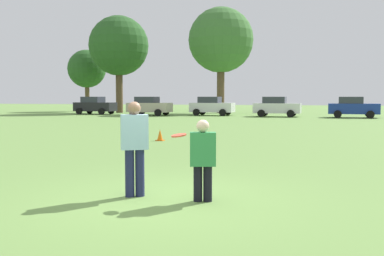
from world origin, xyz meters
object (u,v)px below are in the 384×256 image
at_px(player_thrower, 135,143).
at_px(parked_car_near_right, 353,107).
at_px(frisbee, 179,135).
at_px(traffic_cone, 160,135).
at_px(parked_car_mid_left, 149,106).
at_px(parked_car_center, 212,106).
at_px(player_defender, 203,156).
at_px(parked_car_near_left, 95,105).
at_px(parked_car_mid_right, 277,107).

relative_size(player_thrower, parked_car_near_right, 0.41).
bearing_deg(parked_car_near_right, frisbee, -100.36).
height_order(traffic_cone, parked_car_mid_left, parked_car_mid_left).
xyz_separation_m(traffic_cone, parked_car_mid_left, (-8.95, 22.84, 0.69)).
bearing_deg(parked_car_center, player_defender, -78.10).
xyz_separation_m(traffic_cone, parked_car_near_left, (-15.40, 24.13, 0.69)).
relative_size(frisbee, parked_car_center, 0.06).
height_order(frisbee, parked_car_center, parked_car_center).
height_order(player_defender, parked_car_mid_left, parked_car_mid_left).
distance_m(frisbee, parked_car_mid_right, 33.34).
xyz_separation_m(player_thrower, frisbee, (0.89, -0.13, 0.18)).
height_order(traffic_cone, parked_car_center, parked_car_center).
height_order(player_defender, frisbee, player_defender).
height_order(parked_car_mid_left, parked_car_center, same).
xyz_separation_m(parked_car_center, parked_car_mid_right, (6.29, -1.03, 0.00)).
bearing_deg(player_thrower, parked_car_near_right, 78.11).
distance_m(player_defender, parked_car_center, 35.04).
bearing_deg(parked_car_mid_right, traffic_cone, -97.90).
bearing_deg(parked_car_center, traffic_cone, -82.88).
height_order(frisbee, traffic_cone, frisbee).
bearing_deg(parked_car_near_right, parked_car_mid_left, -179.16).
height_order(player_thrower, traffic_cone, player_thrower).
bearing_deg(parked_car_near_right, parked_car_near_left, 177.68).
distance_m(parked_car_mid_left, parked_car_mid_right, 12.21).
relative_size(parked_car_center, parked_car_mid_right, 1.00).
distance_m(player_defender, frisbee, 0.56).
distance_m(player_thrower, parked_car_near_right, 33.66).
distance_m(parked_car_near_left, parked_car_mid_left, 6.59).
xyz_separation_m(frisbee, parked_car_near_left, (-19.16, 34.08, -0.24)).
distance_m(parked_car_mid_left, parked_car_near_right, 18.75).
bearing_deg(parked_car_near_left, player_defender, -60.07).
relative_size(player_thrower, parked_car_mid_right, 0.41).
xyz_separation_m(player_defender, frisbee, (-0.42, -0.07, 0.37)).
bearing_deg(parked_car_mid_right, parked_car_near_right, -2.36).
distance_m(traffic_cone, parked_car_near_left, 28.64).
xyz_separation_m(player_thrower, parked_car_center, (-5.92, 34.23, -0.07)).
xyz_separation_m(player_defender, parked_car_near_left, (-19.58, 34.01, 0.12)).
bearing_deg(parked_car_near_right, parked_car_mid_right, 177.64).
distance_m(frisbee, traffic_cone, 10.68).
height_order(parked_car_near_left, parked_car_mid_left, same).
height_order(player_defender, parked_car_near_right, parked_car_near_right).
xyz_separation_m(parked_car_mid_right, parked_car_near_right, (6.56, -0.27, 0.00)).
bearing_deg(player_thrower, parked_car_mid_right, 89.35).
bearing_deg(parked_car_center, parked_car_near_left, -178.72).
height_order(parked_car_mid_right, parked_car_near_right, same).
bearing_deg(parked_car_center, parked_car_mid_right, -9.25).
height_order(parked_car_mid_left, parked_car_near_right, same).
relative_size(player_thrower, player_defender, 1.21).
distance_m(parked_car_near_left, parked_car_mid_right, 18.67).
xyz_separation_m(parked_car_mid_left, parked_car_mid_right, (12.19, 0.54, 0.00)).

